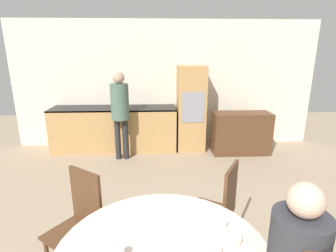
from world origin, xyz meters
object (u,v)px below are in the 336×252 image
at_px(bowl_near, 231,239).
at_px(bowl_far, 209,252).
at_px(chair_far_right, 220,206).
at_px(person_standing, 120,106).
at_px(oven_unit, 191,109).
at_px(sideboard, 241,133).
at_px(chair_far_left, 80,218).
at_px(bowl_centre, 217,223).

xyz_separation_m(bowl_near, bowl_far, (-0.17, -0.12, 0.00)).
distance_m(chair_far_right, person_standing, 2.84).
bearing_deg(oven_unit, chair_far_right, -91.82).
relative_size(sideboard, chair_far_left, 1.15).
distance_m(oven_unit, chair_far_right, 3.02).
relative_size(oven_unit, bowl_far, 11.34).
bearing_deg(oven_unit, bowl_near, -93.14).
bearing_deg(chair_far_right, bowl_near, 22.06).
xyz_separation_m(chair_far_left, bowl_near, (1.20, -0.58, 0.21)).
xyz_separation_m(oven_unit, bowl_centre, (-0.26, -3.54, -0.11)).
height_order(chair_far_right, bowl_near, chair_far_right).
xyz_separation_m(chair_far_left, bowl_centre, (1.14, -0.40, 0.21)).
bearing_deg(bowl_centre, bowl_near, -72.49).
distance_m(bowl_centre, bowl_far, 0.32).
xyz_separation_m(oven_unit, bowl_near, (-0.20, -3.72, -0.11)).
xyz_separation_m(chair_far_left, bowl_far, (1.03, -0.70, 0.22)).
height_order(bowl_centre, bowl_far, bowl_far).
distance_m(oven_unit, bowl_far, 3.86).
height_order(sideboard, bowl_near, sideboard).
xyz_separation_m(oven_unit, chair_far_right, (-0.10, -3.00, -0.32)).
relative_size(sideboard, person_standing, 0.68).
xyz_separation_m(oven_unit, sideboard, (0.97, -0.32, -0.44)).
height_order(oven_unit, bowl_near, oven_unit).
bearing_deg(oven_unit, bowl_far, -95.61).
relative_size(chair_far_right, person_standing, 0.59).
relative_size(oven_unit, person_standing, 1.05).
bearing_deg(chair_far_right, bowl_far, 12.03).
bearing_deg(sideboard, bowl_centre, -110.88).
xyz_separation_m(person_standing, bowl_near, (1.16, -3.21, -0.27)).
bearing_deg(sideboard, person_standing, -175.24).
relative_size(sideboard, bowl_near, 7.57).
height_order(bowl_near, bowl_centre, same).
bearing_deg(bowl_far, bowl_centre, 68.29).
bearing_deg(bowl_near, chair_far_left, 154.26).
distance_m(chair_far_left, bowl_far, 1.26).
bearing_deg(bowl_centre, chair_far_left, 160.60).
distance_m(chair_far_right, bowl_far, 0.91).
relative_size(sideboard, chair_far_right, 1.15).
height_order(person_standing, bowl_near, person_standing).
distance_m(sideboard, chair_far_right, 2.89).
relative_size(sideboard, bowl_centre, 7.45).
height_order(chair_far_right, person_standing, person_standing).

